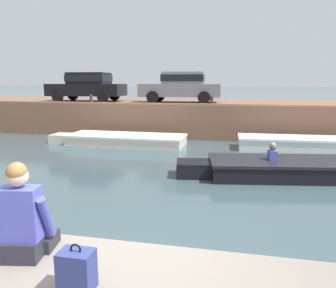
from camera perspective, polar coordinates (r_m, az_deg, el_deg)
The scene contains 12 objects.
ground_plane at distance 9.36m, azimuth 4.66°, elevation -5.53°, with size 400.00×400.00×0.00m, color #3D5156.
far_quay_wall at distance 17.85m, azimuth 8.40°, elevation 4.74°, with size 60.00×6.00×1.59m, color brown.
far_wall_coping at distance 14.92m, azimuth 7.75°, elevation 6.82°, with size 60.00×0.24×0.08m, color #9F6C52.
boat_moored_west_cream at distance 14.09m, azimuth -8.18°, elevation 0.80°, with size 5.95×1.81×0.43m.
boat_moored_central_white at distance 13.77m, azimuth 21.95°, elevation 0.05°, with size 5.15×1.61×0.51m.
motorboat_passing at distance 9.73m, azimuth 20.37°, elevation -4.01°, with size 5.96×2.37×0.98m.
car_leftmost_black at distance 18.61m, azimuth -13.82°, elevation 9.85°, with size 4.13×2.10×1.54m.
car_left_inner_grey at distance 17.02m, azimuth 2.37°, elevation 10.09°, with size 4.17×2.05×1.54m.
mooring_bollard_west at distance 16.57m, azimuth -13.25°, elevation 7.70°, with size 0.15×0.15×0.45m.
mooring_bollard_mid at distance 15.04m, azimuth 7.64°, elevation 7.62°, with size 0.15×0.15×0.45m.
person_seated_left at distance 3.53m, azimuth -23.82°, elevation -12.10°, with size 0.57×0.58×0.97m.
backpack_on_ledge at distance 2.97m, azimuth -15.49°, elevation -20.44°, with size 0.28×0.24×0.41m.
Camera 1 is at (1.13, -3.11, 2.61)m, focal length 35.00 mm.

